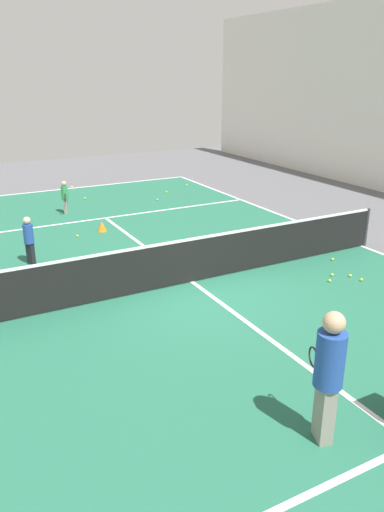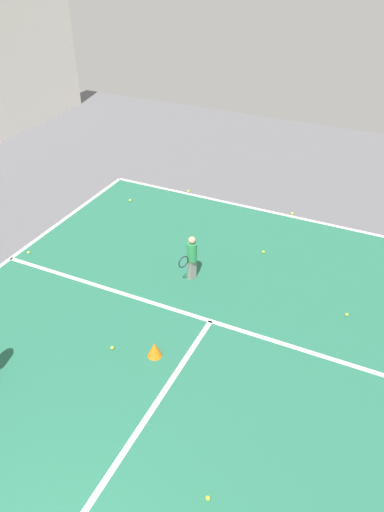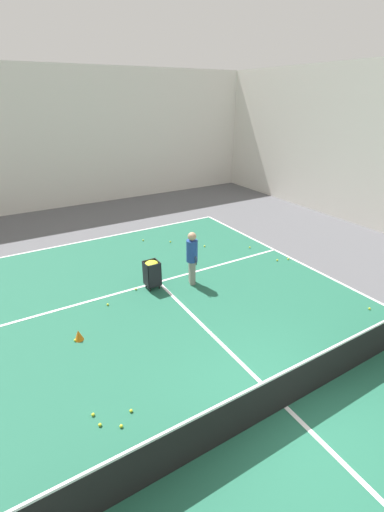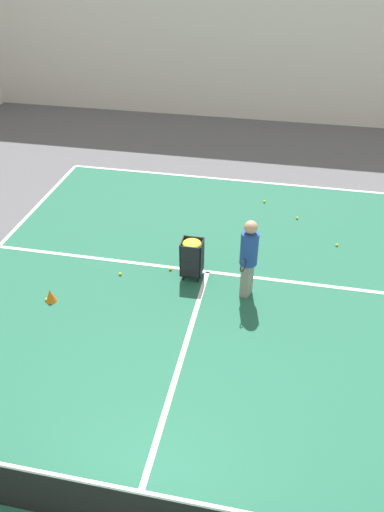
# 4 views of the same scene
# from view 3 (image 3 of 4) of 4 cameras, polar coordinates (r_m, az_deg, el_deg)

# --- Properties ---
(ground_plane) EXTENTS (37.22, 37.22, 0.00)m
(ground_plane) POSITION_cam_3_polar(r_m,az_deg,el_deg) (7.87, 15.33, -23.10)
(ground_plane) COLOR #5B5B60
(court_playing_area) EXTENTS (10.58, 21.85, 0.00)m
(court_playing_area) POSITION_cam_3_polar(r_m,az_deg,el_deg) (7.87, 15.33, -23.09)
(court_playing_area) COLOR #23664C
(court_playing_area) RESTS_ON ground
(line_baseline_far) EXTENTS (10.58, 0.10, 0.00)m
(line_baseline_far) POSITION_cam_3_polar(r_m,az_deg,el_deg) (15.94, -13.29, 3.28)
(line_baseline_far) COLOR white
(line_baseline_far) RESTS_ON ground
(line_service_far) EXTENTS (10.58, 0.10, 0.00)m
(line_service_far) POSITION_cam_3_polar(r_m,az_deg,el_deg) (11.75, -5.64, -4.33)
(line_service_far) COLOR white
(line_service_far) RESTS_ON ground
(line_centre_service) EXTENTS (0.10, 12.02, 0.00)m
(line_centre_service) POSITION_cam_3_polar(r_m,az_deg,el_deg) (7.87, 15.33, -23.07)
(line_centre_service) COLOR white
(line_centre_service) RESTS_ON ground
(hall_enclosure_far) EXTENTS (21.95, 0.15, 7.24)m
(hall_enclosure_far) POSITION_cam_3_polar(r_m,az_deg,el_deg) (20.57, -19.69, 17.81)
(hall_enclosure_far) COLOR silver
(hall_enclosure_far) RESTS_ON ground
(tennis_net) EXTENTS (10.88, 0.10, 1.05)m
(tennis_net) POSITION_cam_3_polar(r_m,az_deg,el_deg) (7.48, 15.83, -20.29)
(tennis_net) COLOR #2D2D33
(tennis_net) RESTS_ON ground
(coach_at_net) EXTENTS (0.47, 0.73, 1.84)m
(coach_at_net) POSITION_cam_3_polar(r_m,az_deg,el_deg) (11.15, 0.01, 0.19)
(coach_at_net) COLOR gray
(coach_at_net) RESTS_ON ground
(ball_cart) EXTENTS (0.47, 0.46, 0.97)m
(ball_cart) POSITION_cam_3_polar(r_m,az_deg,el_deg) (11.13, -6.71, -2.32)
(ball_cart) COLOR black
(ball_cart) RESTS_ON ground
(training_cone_0) EXTENTS (0.23, 0.23, 0.30)m
(training_cone_0) POSITION_cam_3_polar(r_m,az_deg,el_deg) (9.54, -18.37, -12.41)
(training_cone_0) COLOR orange
(training_cone_0) RESTS_ON ground
(tennis_ball_0) EXTENTS (0.07, 0.07, 0.07)m
(tennis_ball_0) POSITION_cam_3_polar(r_m,az_deg,el_deg) (10.75, -13.87, -7.86)
(tennis_ball_0) COLOR yellow
(tennis_ball_0) RESTS_ON ground
(tennis_ball_1) EXTENTS (0.07, 0.07, 0.07)m
(tennis_ball_1) POSITION_cam_3_polar(r_m,az_deg,el_deg) (15.11, -8.15, 2.61)
(tennis_ball_1) COLOR yellow
(tennis_ball_1) RESTS_ON ground
(tennis_ball_2) EXTENTS (0.07, 0.07, 0.07)m
(tennis_ball_2) POSITION_cam_3_polar(r_m,az_deg,el_deg) (9.58, -18.89, -13.14)
(tennis_ball_2) COLOR yellow
(tennis_ball_2) RESTS_ON ground
(tennis_ball_4) EXTENTS (0.07, 0.07, 0.07)m
(tennis_ball_4) POSITION_cam_3_polar(r_m,az_deg,el_deg) (11.54, 27.48, -7.78)
(tennis_ball_4) COLOR yellow
(tennis_ball_4) RESTS_ON ground
(tennis_ball_5) EXTENTS (0.07, 0.07, 0.07)m
(tennis_ball_5) POSITION_cam_3_polar(r_m,az_deg,el_deg) (7.62, -10.12, -24.05)
(tennis_ball_5) COLOR yellow
(tennis_ball_5) RESTS_ON ground
(tennis_ball_7) EXTENTS (0.07, 0.07, 0.07)m
(tennis_ball_7) POSITION_cam_3_polar(r_m,az_deg,el_deg) (14.37, 2.10, 1.65)
(tennis_ball_7) COLOR yellow
(tennis_ball_7) RESTS_ON ground
(tennis_ball_9) EXTENTS (0.07, 0.07, 0.07)m
(tennis_ball_9) POSITION_cam_3_polar(r_m,az_deg,el_deg) (13.74, 15.72, -0.49)
(tennis_ball_9) COLOR yellow
(tennis_ball_9) RESTS_ON ground
(tennis_ball_10) EXTENTS (0.07, 0.07, 0.07)m
(tennis_ball_10) POSITION_cam_3_polar(r_m,az_deg,el_deg) (11.36, -9.33, -5.48)
(tennis_ball_10) COLOR yellow
(tennis_ball_10) RESTS_ON ground
(tennis_ball_11) EXTENTS (0.07, 0.07, 0.07)m
(tennis_ball_11) POSITION_cam_3_polar(r_m,az_deg,el_deg) (13.53, 14.02, -0.68)
(tennis_ball_11) COLOR yellow
(tennis_ball_11) RESTS_ON ground
(tennis_ball_14) EXTENTS (0.07, 0.07, 0.07)m
(tennis_ball_14) POSITION_cam_3_polar(r_m,az_deg,el_deg) (7.43, -11.72, -26.01)
(tennis_ball_14) COLOR yellow
(tennis_ball_14) RESTS_ON ground
(tennis_ball_15) EXTENTS (0.07, 0.07, 0.07)m
(tennis_ball_15) POSITION_cam_3_polar(r_m,az_deg,el_deg) (7.72, -16.17, -24.04)
(tennis_ball_15) COLOR yellow
(tennis_ball_15) RESTS_ON ground
(tennis_ball_18) EXTENTS (0.07, 0.07, 0.07)m
(tennis_ball_18) POSITION_cam_3_polar(r_m,az_deg,el_deg) (6.89, -15.95, -32.53)
(tennis_ball_18) COLOR yellow
(tennis_ball_18) RESTS_ON ground
(tennis_ball_19) EXTENTS (0.07, 0.07, 0.07)m
(tennis_ball_19) POSITION_cam_3_polar(r_m,az_deg,el_deg) (7.53, -15.09, -25.52)
(tennis_ball_19) COLOR yellow
(tennis_ball_19) RESTS_ON ground
(tennis_ball_20) EXTENTS (0.07, 0.07, 0.07)m
(tennis_ball_20) POSITION_cam_3_polar(r_m,az_deg,el_deg) (14.45, 9.60, 1.44)
(tennis_ball_20) COLOR yellow
(tennis_ball_20) RESTS_ON ground
(tennis_ball_21) EXTENTS (0.07, 0.07, 0.07)m
(tennis_ball_21) POSITION_cam_3_polar(r_m,az_deg,el_deg) (14.83, -3.62, 2.39)
(tennis_ball_21) COLOR yellow
(tennis_ball_21) RESTS_ON ground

